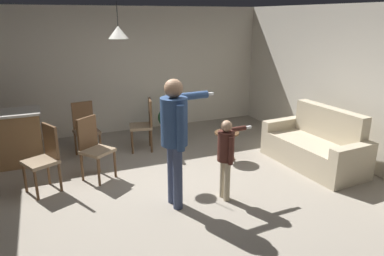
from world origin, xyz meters
TOP-DOWN VIEW (x-y plane):
  - ground at (0.00, 0.00)m, footprint 7.68×7.68m
  - wall_back at (0.00, 3.20)m, footprint 6.40×0.10m
  - wall_right at (3.20, 0.00)m, footprint 0.10×6.40m
  - couch_floral at (2.51, -0.09)m, footprint 0.96×1.85m
  - kitchen_counter at (-2.45, 1.99)m, footprint 1.26×0.66m
  - side_table_by_couch at (1.21, 0.73)m, footprint 0.44×0.44m
  - person_adult at (-0.21, -0.45)m, footprint 0.85×0.55m
  - person_child at (0.50, -0.56)m, footprint 0.60×0.35m
  - dining_chair_by_counter at (-0.01, 1.78)m, footprint 0.50×0.50m
  - dining_chair_near_wall at (-1.09, 1.93)m, footprint 0.48×0.48m
  - dining_chair_centre_back at (-1.82, 0.70)m, footprint 0.56×0.56m
  - dining_chair_spare at (-1.10, 0.86)m, footprint 0.59×0.59m
  - potted_plant_corner at (0.73, 2.57)m, footprint 0.45×0.45m
  - spare_remote_on_table at (1.18, 0.70)m, footprint 0.13×0.05m
  - ceiling_light_pendant at (-0.52, 1.28)m, footprint 0.32×0.32m

SIDE VIEW (x-z plane):
  - ground at x=0.00m, z-range 0.00..0.00m
  - side_table_by_couch at x=1.21m, z-range 0.07..0.59m
  - couch_floral at x=2.51m, z-range -0.17..0.83m
  - potted_plant_corner at x=0.73m, z-range 0.03..0.72m
  - kitchen_counter at x=-2.45m, z-range 0.00..0.95m
  - spare_remote_on_table at x=1.18m, z-range 0.52..0.56m
  - dining_chair_by_counter at x=-0.01m, z-range 0.05..1.05m
  - dining_chair_near_wall at x=-1.09m, z-range 0.05..1.05m
  - dining_chair_centre_back at x=-1.82m, z-range 0.05..1.05m
  - dining_chair_spare at x=-1.10m, z-range 0.05..1.05m
  - person_child at x=0.50m, z-range 0.14..1.31m
  - person_adult at x=-0.21m, z-range 0.21..1.97m
  - wall_back at x=0.00m, z-range 0.00..2.70m
  - wall_right at x=3.20m, z-range 0.00..2.70m
  - ceiling_light_pendant at x=-0.52m, z-range 1.98..2.53m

